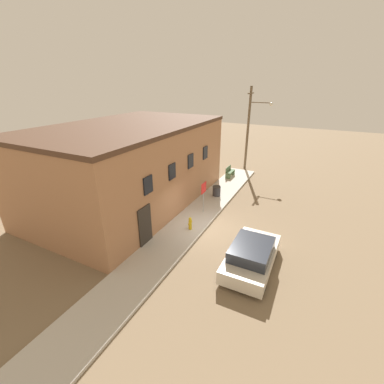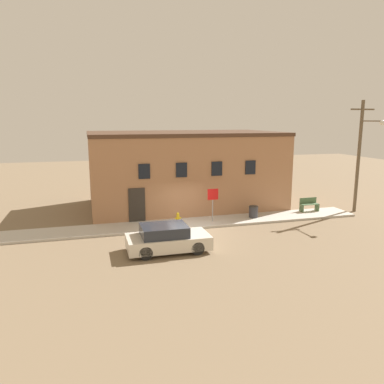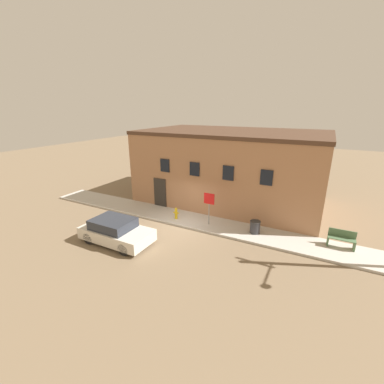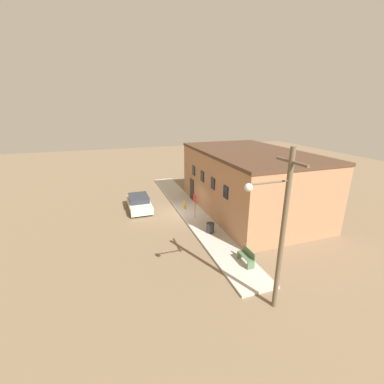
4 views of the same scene
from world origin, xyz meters
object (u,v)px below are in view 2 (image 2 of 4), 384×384
Objects in this scene: stop_sign at (213,199)px; utility_pole at (361,152)px; bench at (309,205)px; fire_hydrant at (178,219)px; parked_car at (167,239)px; trash_bin at (253,212)px.

utility_pole is at bearing 0.61° from stop_sign.
utility_pole is (3.32, -0.59, 3.55)m from bench.
parked_car is (-1.48, -3.89, 0.12)m from fire_hydrant.
parked_car reaches higher than bench.
utility_pole is at bearing -10.10° from bench.
fire_hydrant is at bearing -174.56° from bench.
stop_sign is 0.27× the size of utility_pole.
fire_hydrant is at bearing -175.48° from trash_bin.
utility_pole reaches higher than fire_hydrant.
utility_pole reaches higher than trash_bin.
bench reaches higher than trash_bin.
fire_hydrant is at bearing 69.17° from parked_car.
stop_sign is 7.26m from bench.
fire_hydrant is 1.04× the size of trash_bin.
fire_hydrant is 13.22m from utility_pole.
parked_car is at bearing -163.55° from utility_pole.
parked_car is (-3.71, -4.08, -0.92)m from stop_sign.
stop_sign is 3.01m from trash_bin.
fire_hydrant reaches higher than trash_bin.
trash_bin is at bearing 179.27° from utility_pole.
utility_pole is (12.71, 0.30, 3.61)m from fire_hydrant.
bench is at bearing 5.62° from stop_sign.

